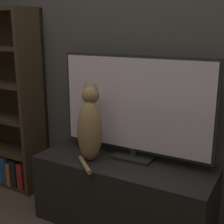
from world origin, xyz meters
TOP-DOWN VIEW (x-y plane):
  - wall_back at (0.00, 1.22)m, footprint 4.80×0.05m
  - tv_stand at (0.00, 0.96)m, footprint 1.16×0.44m
  - tv at (0.03, 1.05)m, footprint 1.03×0.16m
  - cat at (-0.20, 0.89)m, footprint 0.22×0.29m
  - bookshelf at (-1.19, 1.08)m, footprint 0.75×0.28m

SIDE VIEW (x-z plane):
  - tv_stand at x=0.00m, z-range 0.00..0.46m
  - bookshelf at x=-1.19m, z-range -0.12..1.32m
  - cat at x=-0.20m, z-range 0.42..0.94m
  - tv at x=0.03m, z-range 0.47..1.15m
  - wall_back at x=0.00m, z-range 0.00..2.60m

